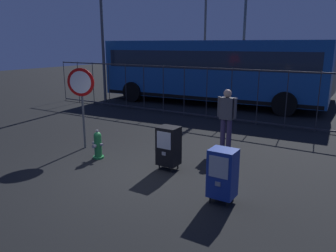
{
  "coord_description": "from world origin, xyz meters",
  "views": [
    {
      "loc": [
        4.43,
        -5.47,
        2.86
      ],
      "look_at": [
        0.3,
        1.2,
        0.9
      ],
      "focal_mm": 35.35,
      "sensor_mm": 36.0,
      "label": 1
    }
  ],
  "objects_px": {
    "newspaper_box_primary": "(223,173)",
    "newspaper_box_secondary": "(169,146)",
    "bus_far": "(234,64)",
    "street_light_far_right": "(246,3)",
    "pedestrian": "(227,116)",
    "stop_sign": "(81,91)",
    "fire_hydrant": "(98,145)",
    "street_light_far_left": "(101,13)",
    "street_light_near_left": "(205,27)",
    "bus_near": "(211,68)"
  },
  "relations": [
    {
      "from": "stop_sign",
      "to": "street_light_far_left",
      "type": "height_order",
      "value": "street_light_far_left"
    },
    {
      "from": "stop_sign",
      "to": "street_light_far_right",
      "type": "height_order",
      "value": "street_light_far_right"
    },
    {
      "from": "newspaper_box_primary",
      "to": "newspaper_box_secondary",
      "type": "relative_size",
      "value": 1.0
    },
    {
      "from": "bus_near",
      "to": "street_light_far_right",
      "type": "relative_size",
      "value": 1.22
    },
    {
      "from": "fire_hydrant",
      "to": "street_light_far_right",
      "type": "xyz_separation_m",
      "value": [
        -0.43,
        11.84,
        4.58
      ]
    },
    {
      "from": "newspaper_box_secondary",
      "to": "street_light_far_left",
      "type": "bearing_deg",
      "value": 140.48
    },
    {
      "from": "stop_sign",
      "to": "street_light_near_left",
      "type": "xyz_separation_m",
      "value": [
        -2.75,
        13.36,
        2.27
      ]
    },
    {
      "from": "stop_sign",
      "to": "street_light_near_left",
      "type": "height_order",
      "value": "street_light_near_left"
    },
    {
      "from": "newspaper_box_secondary",
      "to": "stop_sign",
      "type": "bearing_deg",
      "value": 177.15
    },
    {
      "from": "street_light_near_left",
      "to": "newspaper_box_primary",
      "type": "bearing_deg",
      "value": -63.05
    },
    {
      "from": "pedestrian",
      "to": "street_light_near_left",
      "type": "height_order",
      "value": "street_light_near_left"
    },
    {
      "from": "newspaper_box_primary",
      "to": "street_light_near_left",
      "type": "distance_m",
      "value": 16.49
    },
    {
      "from": "street_light_far_left",
      "to": "stop_sign",
      "type": "bearing_deg",
      "value": -51.91
    },
    {
      "from": "bus_near",
      "to": "street_light_far_right",
      "type": "xyz_separation_m",
      "value": [
        0.48,
        3.12,
        3.22
      ]
    },
    {
      "from": "fire_hydrant",
      "to": "bus_near",
      "type": "bearing_deg",
      "value": 95.93
    },
    {
      "from": "street_light_far_right",
      "to": "pedestrian",
      "type": "bearing_deg",
      "value": -72.82
    },
    {
      "from": "newspaper_box_secondary",
      "to": "street_light_near_left",
      "type": "xyz_separation_m",
      "value": [
        -5.61,
        13.5,
        3.3
      ]
    },
    {
      "from": "fire_hydrant",
      "to": "newspaper_box_secondary",
      "type": "bearing_deg",
      "value": 8.85
    },
    {
      "from": "fire_hydrant",
      "to": "street_light_far_left",
      "type": "relative_size",
      "value": 0.1
    },
    {
      "from": "newspaper_box_secondary",
      "to": "street_light_far_left",
      "type": "distance_m",
      "value": 10.77
    },
    {
      "from": "stop_sign",
      "to": "bus_far",
      "type": "height_order",
      "value": "bus_far"
    },
    {
      "from": "fire_hydrant",
      "to": "bus_far",
      "type": "relative_size",
      "value": 0.07
    },
    {
      "from": "bus_near",
      "to": "stop_sign",
      "type": "bearing_deg",
      "value": -94.03
    },
    {
      "from": "newspaper_box_primary",
      "to": "pedestrian",
      "type": "bearing_deg",
      "value": 110.98
    },
    {
      "from": "street_light_near_left",
      "to": "street_light_far_left",
      "type": "distance_m",
      "value": 7.41
    },
    {
      "from": "pedestrian",
      "to": "newspaper_box_secondary",
      "type": "bearing_deg",
      "value": -104.36
    },
    {
      "from": "fire_hydrant",
      "to": "pedestrian",
      "type": "bearing_deg",
      "value": 44.51
    },
    {
      "from": "fire_hydrant",
      "to": "street_light_far_left",
      "type": "height_order",
      "value": "street_light_far_left"
    },
    {
      "from": "stop_sign",
      "to": "street_light_far_left",
      "type": "xyz_separation_m",
      "value": [
        -4.93,
        6.29,
        2.69
      ]
    },
    {
      "from": "street_light_near_left",
      "to": "street_light_far_left",
      "type": "bearing_deg",
      "value": -107.17
    },
    {
      "from": "newspaper_box_secondary",
      "to": "street_light_far_left",
      "type": "relative_size",
      "value": 0.14
    },
    {
      "from": "newspaper_box_primary",
      "to": "street_light_far_left",
      "type": "distance_m",
      "value": 12.57
    },
    {
      "from": "stop_sign",
      "to": "pedestrian",
      "type": "height_order",
      "value": "stop_sign"
    },
    {
      "from": "newspaper_box_primary",
      "to": "bus_near",
      "type": "xyz_separation_m",
      "value": [
        -4.55,
        9.32,
        1.14
      ]
    },
    {
      "from": "bus_far",
      "to": "street_light_near_left",
      "type": "xyz_separation_m",
      "value": [
        -2.58,
        1.48,
        2.17
      ]
    },
    {
      "from": "pedestrian",
      "to": "bus_near",
      "type": "xyz_separation_m",
      "value": [
        -3.39,
        6.29,
        0.76
      ]
    },
    {
      "from": "newspaper_box_secondary",
      "to": "bus_far",
      "type": "xyz_separation_m",
      "value": [
        -3.03,
        12.03,
        1.14
      ]
    },
    {
      "from": "newspaper_box_secondary",
      "to": "bus_far",
      "type": "height_order",
      "value": "bus_far"
    },
    {
      "from": "newspaper_box_secondary",
      "to": "street_light_far_right",
      "type": "distance_m",
      "value": 12.56
    },
    {
      "from": "newspaper_box_secondary",
      "to": "pedestrian",
      "type": "distance_m",
      "value": 2.24
    },
    {
      "from": "fire_hydrant",
      "to": "street_light_far_right",
      "type": "relative_size",
      "value": 0.09
    },
    {
      "from": "fire_hydrant",
      "to": "street_light_near_left",
      "type": "distance_m",
      "value": 14.72
    },
    {
      "from": "bus_near",
      "to": "newspaper_box_secondary",
      "type": "bearing_deg",
      "value": -75.22
    },
    {
      "from": "street_light_near_left",
      "to": "fire_hydrant",
      "type": "bearing_deg",
      "value": -75.08
    },
    {
      "from": "fire_hydrant",
      "to": "newspaper_box_secondary",
      "type": "distance_m",
      "value": 1.97
    },
    {
      "from": "stop_sign",
      "to": "pedestrian",
      "type": "distance_m",
      "value": 4.01
    },
    {
      "from": "street_light_far_right",
      "to": "street_light_near_left",
      "type": "bearing_deg",
      "value": 148.87
    },
    {
      "from": "newspaper_box_primary",
      "to": "pedestrian",
      "type": "xyz_separation_m",
      "value": [
        -1.16,
        3.03,
        0.38
      ]
    },
    {
      "from": "bus_near",
      "to": "street_light_far_left",
      "type": "bearing_deg",
      "value": -161.97
    },
    {
      "from": "stop_sign",
      "to": "newspaper_box_primary",
      "type": "bearing_deg",
      "value": -12.79
    }
  ]
}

